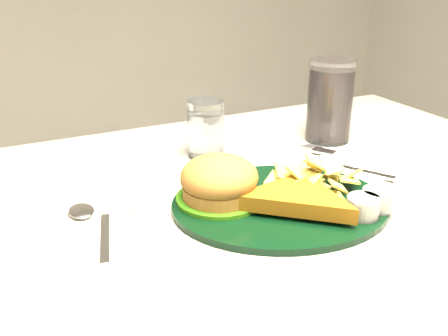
# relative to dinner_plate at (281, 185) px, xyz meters

# --- Properties ---
(dinner_plate) EXTENTS (0.38, 0.34, 0.07)m
(dinner_plate) POSITION_rel_dinner_plate_xyz_m (0.00, 0.00, 0.00)
(dinner_plate) COLOR black
(dinner_plate) RESTS_ON table
(water_glass) EXTENTS (0.08, 0.08, 0.10)m
(water_glass) POSITION_rel_dinner_plate_xyz_m (-0.01, 0.23, 0.02)
(water_glass) COLOR white
(water_glass) RESTS_ON table
(cola_glass) EXTENTS (0.09, 0.09, 0.16)m
(cola_glass) POSITION_rel_dinner_plate_xyz_m (0.24, 0.21, 0.04)
(cola_glass) COLOR black
(cola_glass) RESTS_ON table
(fork_napkin) EXTENTS (0.21, 0.23, 0.01)m
(fork_napkin) POSITION_rel_dinner_plate_xyz_m (0.18, 0.06, -0.03)
(fork_napkin) COLOR white
(fork_napkin) RESTS_ON table
(spoon) EXTENTS (0.08, 0.18, 0.01)m
(spoon) POSITION_rel_dinner_plate_xyz_m (-0.25, 0.02, -0.03)
(spoon) COLOR white
(spoon) RESTS_ON table
(wrapped_straw) EXTENTS (0.23, 0.19, 0.01)m
(wrapped_straw) POSITION_rel_dinner_plate_xyz_m (-0.13, 0.13, -0.03)
(wrapped_straw) COLOR silver
(wrapped_straw) RESTS_ON table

